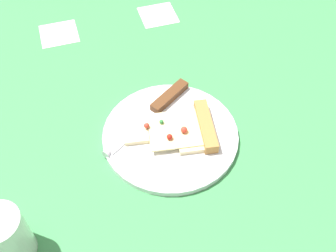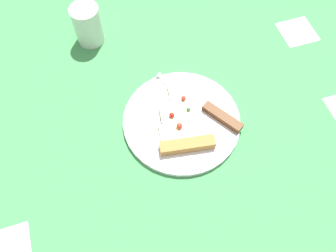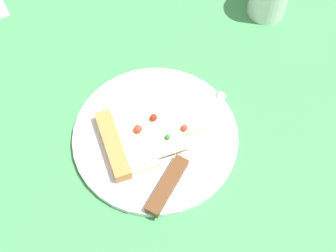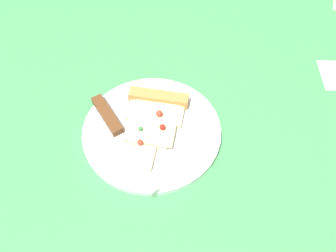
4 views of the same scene
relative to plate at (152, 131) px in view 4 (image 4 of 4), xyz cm
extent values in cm
cube|color=#3D8C4C|center=(0.75, -8.12, -2.14)|extent=(141.92, 141.92, 3.00)
cylinder|color=silver|center=(0.00, 0.00, 0.00)|extent=(26.75, 26.75, 1.27)
cube|color=beige|center=(3.95, -0.60, 1.14)|extent=(7.58, 11.77, 1.00)
cube|color=beige|center=(-1.48, 0.22, 1.14)|extent=(6.61, 7.96, 1.00)
cube|color=beige|center=(-6.43, 0.97, 1.14)|extent=(5.68, 4.34, 1.00)
cube|color=#F2E099|center=(0.99, -0.15, 1.79)|extent=(11.26, 10.59, 0.30)
cube|color=#B27A3D|center=(6.92, -1.05, 1.74)|extent=(4.37, 12.25, 2.20)
sphere|color=red|center=(2.32, -1.36, 2.59)|extent=(1.30, 1.30, 1.30)
sphere|color=red|center=(-4.27, 1.86, 2.47)|extent=(1.07, 1.07, 1.07)
sphere|color=#2D7A38|center=(-1.21, 2.00, 2.36)|extent=(0.85, 0.85, 0.85)
sphere|color=#B21E14|center=(-0.82, -2.10, 2.51)|extent=(1.14, 1.14, 1.14)
cube|color=silver|center=(-7.48, 2.31, 0.79)|extent=(11.14, 8.23, 0.30)
cone|color=silver|center=(-12.50, -0.97, 0.79)|extent=(2.77, 2.77, 2.00)
cube|color=#593319|center=(2.57, 8.87, 1.44)|extent=(9.58, 7.31, 1.60)
camera|label=1|loc=(-15.05, -47.40, 65.36)|focal=44.38mm
camera|label=2|loc=(35.67, -14.64, 69.31)|focal=36.97mm
camera|label=3|loc=(16.14, 34.47, 71.26)|focal=53.31mm
camera|label=4|loc=(-38.61, -4.23, 55.59)|focal=37.33mm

